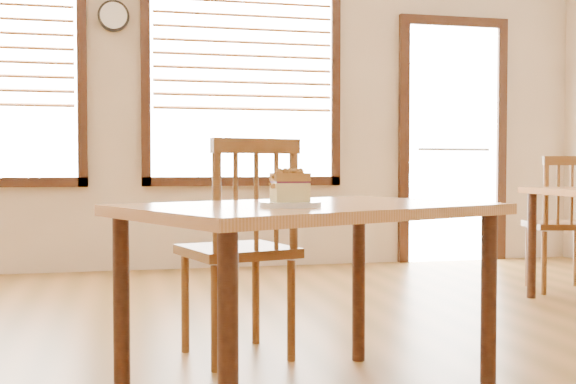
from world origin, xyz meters
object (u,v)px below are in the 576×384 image
at_px(cake_slice, 290,186).
at_px(plate, 290,205).
at_px(cafe_table_main, 309,228).
at_px(cafe_chair_second, 563,223).
at_px(wall_clock, 114,16).
at_px(cafe_chair_main, 241,247).

bearing_deg(cake_slice, plate, 53.20).
distance_m(cafe_table_main, cafe_chair_second, 3.11).
bearing_deg(cake_slice, cafe_table_main, 52.49).
bearing_deg(wall_clock, cake_slice, -81.07).
xyz_separation_m(cafe_chair_main, cafe_chair_second, (2.53, 1.26, -0.03)).
bearing_deg(cafe_chair_second, plate, 54.59).
distance_m(cafe_chair_second, cake_slice, 3.31).
bearing_deg(cafe_chair_second, cafe_chair_main, 40.60).
distance_m(wall_clock, plate, 4.15).
bearing_deg(cafe_chair_main, wall_clock, -94.02).
bearing_deg(wall_clock, cafe_chair_second, -28.95).
bearing_deg(cafe_table_main, wall_clock, 77.31).
height_order(cafe_chair_main, plate, cafe_chair_main).
xyz_separation_m(wall_clock, plate, (0.61, -3.86, -1.39)).
bearing_deg(plate, wall_clock, 98.94).
distance_m(cafe_table_main, cake_slice, 0.26).
relative_size(cafe_table_main, plate, 7.21).
height_order(wall_clock, plate, wall_clock).
bearing_deg(cafe_chair_second, wall_clock, -14.93).
height_order(cafe_table_main, plate, plate).
bearing_deg(cake_slice, wall_clock, 95.33).
height_order(cafe_table_main, cafe_chair_main, cafe_chair_main).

